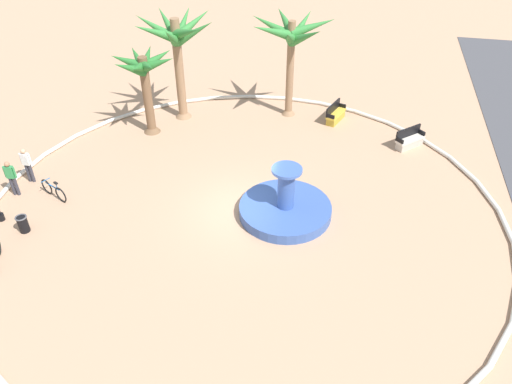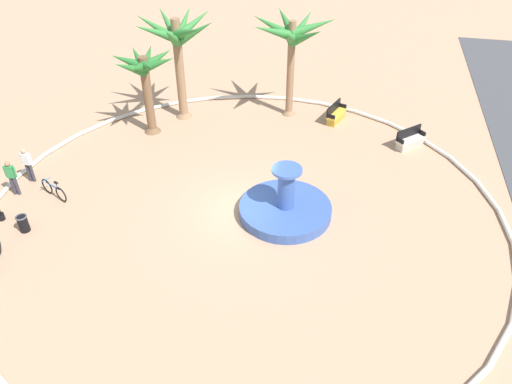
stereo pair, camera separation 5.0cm
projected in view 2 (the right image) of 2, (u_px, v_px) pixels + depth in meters
The scene contains 12 objects.
ground_plane at pixel (244, 210), 21.06m from camera, with size 80.00×80.00×0.00m, color tan.
plaza_curb at pixel (244, 208), 21.00m from camera, with size 21.57×21.57×0.20m, color silver.
fountain at pixel (285, 208), 20.64m from camera, with size 3.82×3.82×2.28m.
palm_tree_near_fountain at pixel (177, 41), 25.24m from camera, with size 4.35×4.38×5.67m.
palm_tree_by_curb at pixel (145, 73), 24.49m from camera, with size 3.29×3.30×4.36m.
palm_tree_mid_plaza at pixel (292, 39), 25.49m from camera, with size 4.36×4.51×5.47m.
bench_east at pixel (336, 115), 27.16m from camera, with size 1.67×1.02×1.00m.
bench_west at pixel (410, 141), 24.96m from camera, with size 1.47×1.50×1.00m.
trash_bin at pixel (23, 223), 19.77m from camera, with size 0.46×0.46×0.73m.
bicycle_red_frame at pixel (54, 190), 21.56m from camera, with size 0.78×1.59×0.94m.
person_cyclist_helmet at pixel (27, 163), 22.21m from camera, with size 0.22×0.53×1.71m.
person_cyclist_photo at pixel (12, 176), 21.40m from camera, with size 0.23×0.53×1.69m.
Camera 2 is at (16.02, 3.96, 13.11)m, focal length 35.07 mm.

